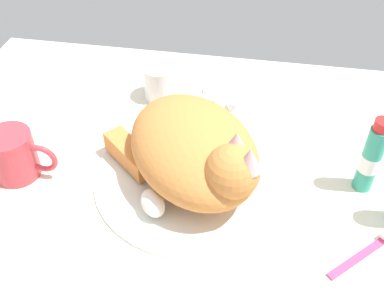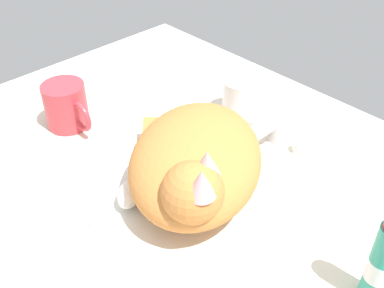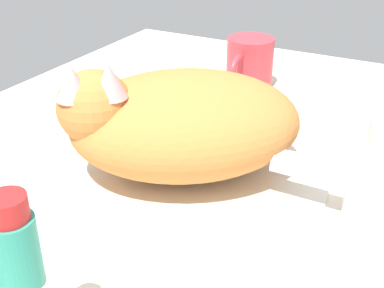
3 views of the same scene
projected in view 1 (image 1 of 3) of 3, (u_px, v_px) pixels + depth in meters
The scene contains 8 objects.
ground_plane at pixel (193, 183), 82.38cm from camera, with size 110.00×82.50×3.00cm, color silver.
sink_basin at pixel (193, 175), 81.06cm from camera, with size 35.04×35.04×0.94cm, color silver.
faucet at pixel (209, 100), 93.84cm from camera, with size 13.00×11.79×5.97cm.
cat at pixel (195, 151), 75.87cm from camera, with size 33.36×34.01×14.81cm.
coffee_mug at pixel (14, 155), 79.16cm from camera, with size 12.25×8.09×8.79cm.
rinse_cup at pixel (160, 82), 96.99cm from camera, with size 6.83×6.83×7.33cm.
toothpaste_bottle at pixel (371, 158), 75.18cm from camera, with size 3.34×3.34×14.61cm.
toothbrush at pixel (366, 251), 69.06cm from camera, with size 10.79×10.25×1.60cm.
Camera 1 is at (9.40, -55.82, 58.75)cm, focal length 42.84 mm.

